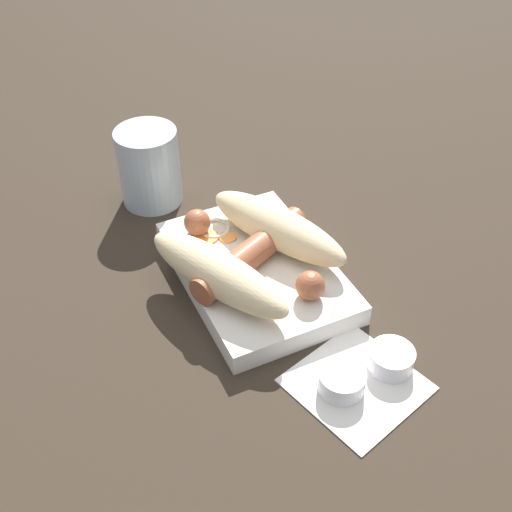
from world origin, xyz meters
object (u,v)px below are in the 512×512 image
Objects in this scene: food_tray at (256,271)px; bread_roll at (249,249)px; condiment_cup_far at (391,360)px; drink_glass at (149,167)px; sausage at (251,252)px; condiment_cup_near at (342,382)px.

bread_roll reaches higher than food_tray.
condiment_cup_far is 0.39m from drink_glass.
drink_glass reaches higher than condiment_cup_far.
sausage is (-0.00, -0.01, 0.03)m from food_tray.
condiment_cup_near is (0.17, 0.01, -0.00)m from food_tray.
condiment_cup_far is (-0.00, 0.06, 0.00)m from condiment_cup_near.
drink_glass is at bearing -161.74° from condiment_cup_far.
bread_roll reaches higher than condiment_cup_near.
condiment_cup_near is 0.06m from condiment_cup_far.
bread_roll is 5.13× the size of condiment_cup_far.
condiment_cup_far is 0.44× the size of drink_glass.
drink_glass is (-0.20, -0.05, 0.00)m from bread_roll.
food_tray reaches higher than condiment_cup_near.
food_tray is 0.21m from drink_glass.
bread_roll is 0.01m from sausage.
sausage is at bearing -175.80° from condiment_cup_near.
condiment_cup_near and condiment_cup_far have the same top height.
sausage is at bearing 125.80° from bread_roll.
food_tray is 0.03m from sausage.
bread_roll is at bearing -92.45° from food_tray.
condiment_cup_near is (0.17, 0.02, -0.04)m from bread_roll.
bread_roll is at bearing 13.61° from drink_glass.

